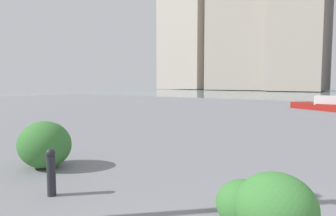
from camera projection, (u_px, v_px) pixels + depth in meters
building_slab at (300, 16)px, 59.99m from camera, size 10.16×11.32×31.53m
building_annex at (254, 32)px, 69.85m from camera, size 17.66×15.02×26.25m
building_highrise at (189, 30)px, 79.95m from camera, size 12.20×12.04×30.54m
bollard_near at (51, 171)px, 4.25m from camera, size 0.13×0.13×0.67m
shrub_round at (45, 145)px, 5.65m from camera, size 1.03×0.93×0.87m
shrub_wide at (275, 207)px, 3.04m from camera, size 0.82×0.74×0.69m
shrub_tall at (244, 204)px, 3.30m from camera, size 0.63×0.57×0.54m
boat at (331, 107)px, 17.40m from camera, size 4.66×3.72×0.95m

